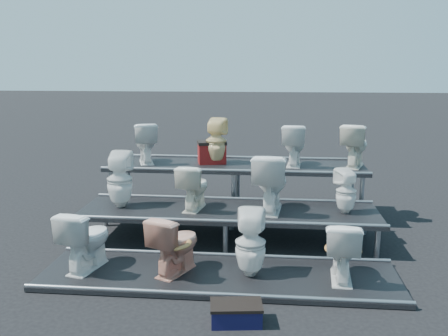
# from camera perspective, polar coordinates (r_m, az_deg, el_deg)

# --- Properties ---
(ground) EXTENTS (80.00, 80.00, 0.00)m
(ground) POSITION_cam_1_polar(r_m,az_deg,el_deg) (7.24, 0.53, -8.28)
(ground) COLOR black
(ground) RESTS_ON ground
(tier_front) EXTENTS (4.20, 1.20, 0.06)m
(tier_front) POSITION_cam_1_polar(r_m,az_deg,el_deg) (6.02, -0.62, -12.22)
(tier_front) COLOR black
(tier_front) RESTS_ON ground
(tier_mid) EXTENTS (4.20, 1.20, 0.46)m
(tier_mid) POSITION_cam_1_polar(r_m,az_deg,el_deg) (7.16, 0.54, -6.55)
(tier_mid) COLOR black
(tier_mid) RESTS_ON ground
(tier_back) EXTENTS (4.20, 1.20, 0.86)m
(tier_back) POSITION_cam_1_polar(r_m,az_deg,el_deg) (8.35, 1.35, -2.46)
(tier_back) COLOR black
(tier_back) RESTS_ON ground
(toilet_0) EXTENTS (0.57, 0.80, 0.74)m
(toilet_0) POSITION_cam_1_polar(r_m,az_deg,el_deg) (6.24, -15.48, -7.82)
(toilet_0) COLOR white
(toilet_0) RESTS_ON tier_front
(toilet_1) EXTENTS (0.65, 0.80, 0.71)m
(toilet_1) POSITION_cam_1_polar(r_m,az_deg,el_deg) (5.95, -5.58, -8.57)
(toilet_1) COLOR tan
(toilet_1) RESTS_ON tier_front
(toilet_2) EXTENTS (0.36, 0.37, 0.79)m
(toilet_2) POSITION_cam_1_polar(r_m,az_deg,el_deg) (5.84, 3.04, -8.54)
(toilet_2) COLOR white
(toilet_2) RESTS_ON tier_front
(toilet_3) EXTENTS (0.44, 0.72, 0.70)m
(toilet_3) POSITION_cam_1_polar(r_m,az_deg,el_deg) (5.90, 13.31, -9.06)
(toilet_3) COLOR white
(toilet_3) RESTS_ON tier_front
(toilet_4) EXTENTS (0.38, 0.38, 0.80)m
(toilet_4) POSITION_cam_1_polar(r_m,az_deg,el_deg) (7.30, -11.83, -1.30)
(toilet_4) COLOR white
(toilet_4) RESTS_ON tier_mid
(toilet_5) EXTENTS (0.46, 0.68, 0.65)m
(toilet_5) POSITION_cam_1_polar(r_m,az_deg,el_deg) (7.07, -3.47, -2.14)
(toilet_5) COLOR white
(toilet_5) RESTS_ON tier_mid
(toilet_6) EXTENTS (0.54, 0.85, 0.83)m
(toilet_6) POSITION_cam_1_polar(r_m,az_deg,el_deg) (6.96, 5.35, -1.63)
(toilet_6) COLOR white
(toilet_6) RESTS_ON tier_mid
(toilet_7) EXTENTS (0.37, 0.37, 0.62)m
(toilet_7) POSITION_cam_1_polar(r_m,az_deg,el_deg) (7.05, 13.78, -2.60)
(toilet_7) COLOR white
(toilet_7) RESTS_ON tier_mid
(toilet_8) EXTENTS (0.57, 0.75, 0.68)m
(toilet_8) POSITION_cam_1_polar(r_m,az_deg,el_deg) (8.45, -8.98, 2.89)
(toilet_8) COLOR white
(toilet_8) RESTS_ON tier_back
(toilet_9) EXTENTS (0.39, 0.40, 0.76)m
(toilet_9) POSITION_cam_1_polar(r_m,az_deg,el_deg) (8.22, -0.90, 3.07)
(toilet_9) COLOR #F6D994
(toilet_9) RESTS_ON tier_back
(toilet_10) EXTENTS (0.44, 0.70, 0.68)m
(toilet_10) POSITION_cam_1_polar(r_m,az_deg,el_deg) (8.18, 7.99, 2.64)
(toilet_10) COLOR white
(toilet_10) RESTS_ON tier_back
(toilet_11) EXTENTS (0.58, 0.77, 0.70)m
(toilet_11) POSITION_cam_1_polar(r_m,az_deg,el_deg) (8.27, 14.72, 2.54)
(toilet_11) COLOR white
(toilet_11) RESTS_ON tier_back
(red_crate) EXTENTS (0.52, 0.45, 0.32)m
(red_crate) POSITION_cam_1_polar(r_m,az_deg,el_deg) (8.33, -1.41, 1.67)
(red_crate) COLOR maroon
(red_crate) RESTS_ON tier_back
(step_stool) EXTENTS (0.52, 0.35, 0.17)m
(step_stool) POSITION_cam_1_polar(r_m,az_deg,el_deg) (5.06, 1.41, -16.41)
(step_stool) COLOR black
(step_stool) RESTS_ON ground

